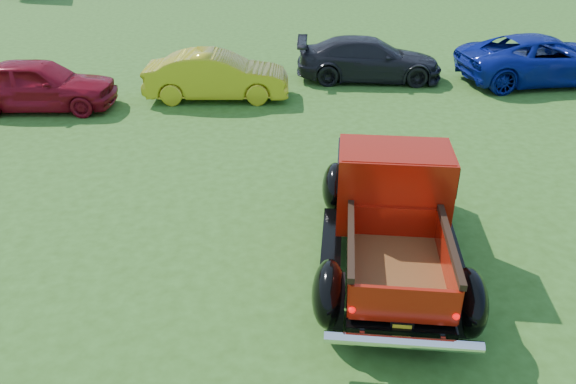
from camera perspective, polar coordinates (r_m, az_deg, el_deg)
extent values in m
plane|color=#2C4E16|center=(9.73, 3.10, -6.14)|extent=(120.00, 120.00, 0.00)
cylinder|color=black|center=(8.06, 4.83, -10.93)|extent=(0.42, 0.84, 0.81)
cylinder|color=black|center=(8.25, 17.10, -11.24)|extent=(0.42, 0.84, 0.81)
cylinder|color=black|center=(10.78, 5.26, -0.06)|extent=(0.42, 0.84, 0.81)
cylinder|color=black|center=(10.92, 14.32, -0.48)|extent=(0.42, 0.84, 0.81)
cube|color=black|center=(9.44, 10.34, -4.51)|extent=(2.48, 4.96, 0.20)
cube|color=#991508|center=(10.69, 9.99, 2.18)|extent=(2.03, 1.88, 0.63)
cube|color=silver|center=(11.40, 9.77, 3.83)|extent=(1.59, 0.43, 0.51)
cube|color=#991508|center=(9.37, 10.60, 0.58)|extent=(2.02, 1.55, 1.32)
cube|color=black|center=(9.21, 10.79, 2.53)|extent=(2.04, 1.46, 0.51)
cube|color=#991508|center=(9.10, 10.95, 4.09)|extent=(1.92, 1.43, 0.08)
cube|color=brown|center=(8.30, 10.97, -8.19)|extent=(1.80, 2.29, 0.05)
cube|color=#991508|center=(8.10, 6.30, -6.51)|extent=(0.52, 1.98, 0.53)
cube|color=#991508|center=(8.25, 15.89, -6.83)|extent=(0.52, 1.98, 0.53)
cube|color=#991508|center=(8.99, 10.67, -3.03)|extent=(1.34, 0.37, 0.53)
cube|color=#991508|center=(7.34, 11.72, -11.19)|extent=(1.34, 0.38, 0.53)
cube|color=black|center=(7.92, 6.42, -4.64)|extent=(0.56, 1.99, 0.09)
cube|color=black|center=(8.08, 16.18, -5.00)|extent=(0.56, 1.99, 0.09)
ellipsoid|color=black|center=(7.98, 4.13, -10.21)|extent=(0.70, 1.15, 0.89)
ellipsoid|color=black|center=(8.20, 17.92, -10.58)|extent=(0.70, 1.15, 0.89)
ellipsoid|color=black|center=(10.72, 4.75, 0.54)|extent=(0.70, 1.15, 0.89)
ellipsoid|color=black|center=(10.88, 14.92, 0.06)|extent=(0.70, 1.15, 0.89)
cube|color=black|center=(9.41, 4.44, -5.04)|extent=(0.81, 2.14, 0.06)
cube|color=black|center=(9.60, 16.04, -5.48)|extent=(0.81, 2.14, 0.06)
cylinder|color=silver|center=(7.40, 11.60, -14.74)|extent=(1.96, 0.61, 0.16)
cube|color=black|center=(7.52, 11.50, -13.36)|extent=(0.30, 0.09, 0.15)
cube|color=gold|center=(7.51, 11.51, -13.41)|extent=(0.24, 0.07, 0.10)
sphere|color=#CC0505|center=(7.33, 6.53, -11.79)|extent=(0.09, 0.09, 0.09)
sphere|color=#CC0505|center=(7.49, 16.70, -12.01)|extent=(0.09, 0.09, 0.09)
imported|color=maroon|center=(17.53, -24.01, 9.97)|extent=(4.42, 2.21, 1.44)
imported|color=gold|center=(17.08, -7.23, 11.64)|extent=(4.37, 1.97, 1.39)
imported|color=black|center=(19.01, 8.21, 13.22)|extent=(4.96, 2.72, 1.36)
imported|color=navy|center=(20.28, 24.53, 12.17)|extent=(5.43, 2.55, 1.50)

